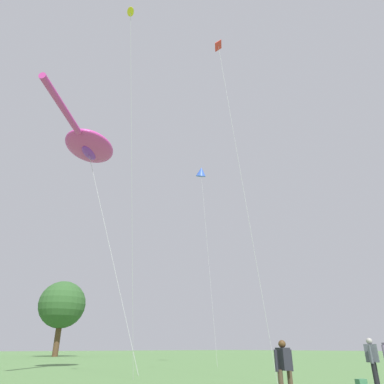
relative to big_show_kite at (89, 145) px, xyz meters
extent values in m
ellipsoid|color=#CC3899|center=(0.17, 0.18, 0.03)|extent=(5.39, 5.41, 1.15)
cylinder|color=#CC3899|center=(-3.24, -3.29, -0.14)|extent=(4.05, 4.11, 0.41)
ellipsoid|color=purple|center=(0.17, 0.18, -0.49)|extent=(1.91, 1.92, 0.41)
cylinder|color=#B2B2B7|center=(1.40, -2.01, -7.62)|extent=(2.49, 4.41, 14.15)
cylinder|color=black|center=(5.50, -15.02, -14.26)|extent=(0.15, 0.15, 0.86)
cylinder|color=black|center=(5.80, -14.93, -14.26)|extent=(0.15, 0.15, 0.86)
cube|color=#4C515B|center=(5.65, -14.97, -13.55)|extent=(0.36, 0.47, 0.61)
sphere|color=#9E9993|center=(5.65, -14.97, -13.15)|extent=(0.22, 0.22, 0.22)
cylinder|color=#4C515B|center=(5.41, -15.05, -13.59)|extent=(0.09, 0.09, 0.59)
cylinder|color=#4C515B|center=(5.89, -14.90, -13.59)|extent=(0.09, 0.09, 0.59)
cube|color=#23232D|center=(0.22, -15.01, -13.64)|extent=(0.35, 0.44, 0.56)
sphere|color=#4C3319|center=(0.22, -15.01, -13.27)|extent=(0.20, 0.20, 0.20)
cylinder|color=#23232D|center=(0.01, -14.93, -13.68)|extent=(0.09, 0.09, 0.54)
cylinder|color=#23232D|center=(0.44, -15.10, -13.68)|extent=(0.09, 0.09, 0.54)
cube|color=red|center=(3.35, -10.11, 3.90)|extent=(0.74, 0.59, 0.58)
cylinder|color=#B2B2B7|center=(3.94, -10.80, -5.39)|extent=(1.21, 1.40, 18.60)
cone|color=blue|center=(13.27, 2.47, 3.30)|extent=(1.52, 1.62, 1.22)
cylinder|color=#B2B2B7|center=(12.72, 1.08, -5.70)|extent=(1.13, 2.80, 17.99)
ellipsoid|color=yellow|center=(-2.11, -8.64, 3.87)|extent=(0.58, 0.73, 0.28)
cylinder|color=#B2B2B7|center=(-0.47, -7.33, -5.41)|extent=(3.31, 2.64, 18.56)
cylinder|color=#513823|center=(14.40, 37.87, -12.28)|extent=(0.89, 0.89, 4.81)
sphere|color=#2D5628|center=(14.40, 37.87, -6.92)|extent=(7.40, 7.40, 7.40)
camera|label=1|loc=(-8.49, -21.33, -13.36)|focal=32.69mm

